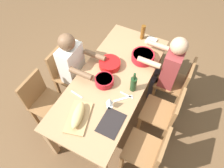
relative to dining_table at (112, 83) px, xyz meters
The scene contains 22 objects.
ground_plane 0.66m from the dining_table, ahead, with size 8.00×8.00×0.00m, color brown.
dining_table is the anchor object (origin of this frame).
chair_far_left 0.93m from the dining_table, 125.81° to the left, with size 0.40×0.40×0.85m.
chair_near_right 0.93m from the dining_table, 54.19° to the right, with size 0.40×0.40×0.85m.
diner_near_right 0.78m from the dining_table, 46.23° to the right, with size 0.41×0.53×1.20m.
chair_near_left 0.93m from the dining_table, 125.81° to the right, with size 0.40×0.40×0.85m.
chair_far_center 0.76m from the dining_table, 90.00° to the left, with size 0.40×0.40×0.85m.
diner_far_center 0.56m from the dining_table, 90.00° to the left, with size 0.41×0.53×1.20m.
chair_near_center 0.76m from the dining_table, 90.00° to the right, with size 0.40×0.40×0.85m.
serving_bowl_fruit 0.25m from the dining_table, 35.00° to the left, with size 0.28×0.28×0.08m.
serving_bowl_greens 0.18m from the dining_table, 152.78° to the left, with size 0.23×0.23×0.09m.
serving_bowl_pasta 0.54m from the dining_table, 24.10° to the right, with size 0.30×0.30×0.10m.
cutting_board 0.65m from the dining_table, behind, with size 0.40×0.22×0.02m, color tan.
bread_loaf 0.66m from the dining_table, behind, with size 0.32×0.11×0.09m, color tan.
wine_bottle 0.35m from the dining_table, 95.46° to the right, with size 0.08×0.08×0.29m.
beer_bottle 0.88m from the dining_table, ahead, with size 0.06×0.06×0.22m, color brown.
wine_glass 0.44m from the dining_table, 156.95° to the right, with size 0.08×0.08×0.17m.
fork_far_left 0.48m from the dining_table, 146.53° to the left, with size 0.02×0.17×0.01m, color silver.
placemat_near_left 0.60m from the dining_table, 153.96° to the right, with size 0.32×0.23×0.01m, color black.
fork_near_center 0.31m from the dining_table, 118.09° to the right, with size 0.02×0.17×0.01m, color silver.
carving_knife 0.33m from the dining_table, 129.51° to the right, with size 0.23×0.02×0.01m, color silver.
napkin_stack 0.89m from the dining_table, 12.63° to the right, with size 0.14×0.14×0.02m, color white.
Camera 1 is at (-1.39, -0.70, 2.76)m, focal length 32.98 mm.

